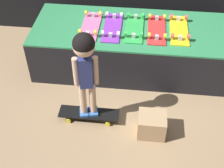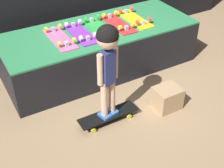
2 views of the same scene
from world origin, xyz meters
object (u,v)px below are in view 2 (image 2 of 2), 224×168
object	(u,v)px
skateboard_yellow_on_rack	(134,18)
skateboard_red_on_rack	(118,23)
skateboard_purple_on_rack	(80,33)
skateboard_on_floor	(108,116)
storage_box	(167,98)
skateboard_green_on_rack	(99,28)
skateboard_pink_on_rack	(60,38)
child	(108,56)

from	to	relation	value
skateboard_yellow_on_rack	skateboard_red_on_rack	bearing A→B (deg)	-176.14
skateboard_purple_on_rack	skateboard_on_floor	world-z (taller)	skateboard_purple_on_rack
skateboard_yellow_on_rack	storage_box	bearing A→B (deg)	-103.50
storage_box	skateboard_on_floor	bearing A→B (deg)	170.07
skateboard_red_on_rack	skateboard_green_on_rack	bearing A→B (deg)	179.27
skateboard_pink_on_rack	skateboard_green_on_rack	size ratio (longest dim) A/B	1.00
skateboard_yellow_on_rack	child	world-z (taller)	child
skateboard_yellow_on_rack	skateboard_pink_on_rack	bearing A→B (deg)	-178.42
skateboard_pink_on_rack	skateboard_red_on_rack	world-z (taller)	same
skateboard_green_on_rack	child	size ratio (longest dim) A/B	0.61
skateboard_on_floor	skateboard_purple_on_rack	bearing A→B (deg)	80.75
skateboard_yellow_on_rack	storage_box	size ratio (longest dim) A/B	2.17
skateboard_green_on_rack	skateboard_on_floor	size ratio (longest dim) A/B	0.96
skateboard_red_on_rack	storage_box	world-z (taller)	skateboard_red_on_rack
skateboard_pink_on_rack	storage_box	distance (m)	1.37
skateboard_pink_on_rack	skateboard_green_on_rack	bearing A→B (deg)	1.59
skateboard_pink_on_rack	skateboard_red_on_rack	bearing A→B (deg)	0.82
skateboard_green_on_rack	skateboard_on_floor	distance (m)	1.14
skateboard_on_floor	child	bearing A→B (deg)	-108.43
skateboard_green_on_rack	skateboard_yellow_on_rack	distance (m)	0.51
skateboard_red_on_rack	skateboard_pink_on_rack	bearing A→B (deg)	-179.18
skateboard_green_on_rack	skateboard_red_on_rack	xyz separation A→B (m)	(0.26, -0.00, 0.00)
skateboard_green_on_rack	child	distance (m)	1.05
skateboard_green_on_rack	skateboard_purple_on_rack	bearing A→B (deg)	-176.81
skateboard_purple_on_rack	child	distance (m)	0.96
skateboard_green_on_rack	skateboard_yellow_on_rack	world-z (taller)	same
skateboard_pink_on_rack	child	distance (m)	0.95
skateboard_green_on_rack	child	world-z (taller)	child
skateboard_pink_on_rack	skateboard_purple_on_rack	xyz separation A→B (m)	(0.26, -0.00, 0.00)
skateboard_on_floor	child	distance (m)	0.72
skateboard_red_on_rack	skateboard_on_floor	world-z (taller)	skateboard_red_on_rack
skateboard_purple_on_rack	skateboard_on_floor	size ratio (longest dim) A/B	0.96
skateboard_red_on_rack	storage_box	distance (m)	1.14
skateboard_green_on_rack	storage_box	world-z (taller)	skateboard_green_on_rack
skateboard_green_on_rack	child	bearing A→B (deg)	-113.42
child	skateboard_yellow_on_rack	bearing A→B (deg)	34.35
skateboard_red_on_rack	child	size ratio (longest dim) A/B	0.61
skateboard_on_floor	storage_box	bearing A→B (deg)	-9.93
child	storage_box	distance (m)	0.95
skateboard_on_floor	skateboard_pink_on_rack	bearing A→B (deg)	96.51
storage_box	child	bearing A→B (deg)	170.07
skateboard_pink_on_rack	skateboard_green_on_rack	world-z (taller)	same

